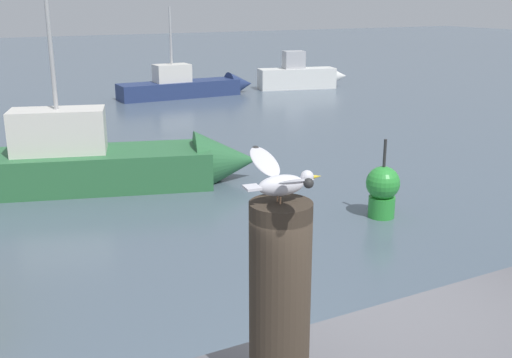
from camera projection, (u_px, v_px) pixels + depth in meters
The scene contains 6 objects.
mooring_post at pixel (280, 300), 3.00m from camera, with size 0.31×0.31×1.01m, color #382D23.
seagull at pixel (282, 179), 2.82m from camera, with size 0.39×0.66×0.21m.
boat_green at pixel (119, 162), 11.70m from camera, with size 5.82×2.95×5.14m.
boat_white at pixel (303, 76), 24.60m from camera, with size 3.78×1.64×1.50m.
boat_navy at pixel (192, 86), 22.62m from camera, with size 5.28×1.12×3.41m.
channel_buoy at pixel (383, 190), 10.02m from camera, with size 0.56×0.56×1.33m.
Camera 1 is at (-2.46, -2.79, 3.50)m, focal length 42.59 mm.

